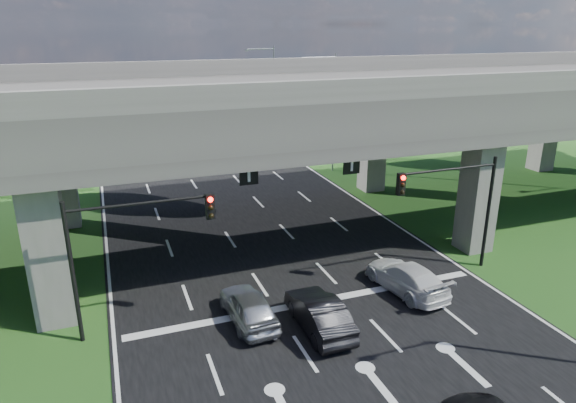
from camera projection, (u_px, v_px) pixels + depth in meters
ground at (346, 345)px, 20.70m from camera, size 160.00×160.00×0.00m
road at (269, 248)px, 29.57m from camera, size 18.00×120.00×0.03m
overpass at (256, 106)px, 28.76m from camera, size 80.00×15.00×10.00m
signal_right at (456, 196)px, 25.38m from camera, size 5.76×0.54×6.00m
signal_left at (128, 239)px, 20.28m from camera, size 5.76×0.54×6.00m
streetlight_far at (330, 104)px, 43.37m from camera, size 3.38×0.25×10.00m
streetlight_beyond at (271, 84)px, 57.56m from camera, size 3.38×0.25×10.00m
tree_left_near at (20, 131)px, 37.65m from camera, size 4.50×4.50×7.80m
tree_left_far at (49, 98)px, 52.06m from camera, size 4.80×4.80×8.32m
tree_right_near at (340, 111)px, 48.32m from camera, size 4.20×4.20×7.28m
tree_right_mid at (333, 102)px, 56.50m from camera, size 3.91×3.90×6.76m
tree_right_far at (276, 89)px, 62.09m from camera, size 4.50×4.50×7.80m
car_silver at (248, 306)px, 22.07m from camera, size 1.91×4.31×1.44m
car_dark at (319, 313)px, 21.51m from camera, size 1.57×4.49×1.48m
car_white at (406, 277)px, 24.64m from camera, size 2.54×5.03×1.40m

